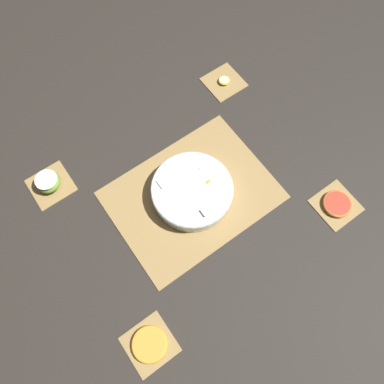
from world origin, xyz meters
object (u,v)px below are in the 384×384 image
(orange_slice_whole, at_px, (150,344))
(grapefruit_slice, at_px, (337,204))
(banana_coin_single, at_px, (224,81))
(fruit_salad_bowl, at_px, (192,191))
(apple_half, at_px, (48,182))

(orange_slice_whole, xyz_separation_m, grapefruit_slice, (0.67, 0.00, 0.00))
(banana_coin_single, bearing_deg, fruit_salad_bowl, -140.30)
(fruit_salad_bowl, distance_m, apple_half, 0.44)
(apple_half, bearing_deg, grapefruit_slice, -39.80)
(apple_half, bearing_deg, orange_slice_whole, -90.00)
(fruit_salad_bowl, xyz_separation_m, apple_half, (-0.34, 0.28, -0.01))
(fruit_salad_bowl, relative_size, apple_half, 3.33)
(fruit_salad_bowl, height_order, banana_coin_single, fruit_salad_bowl)
(banana_coin_single, relative_size, grapefruit_slice, 0.45)
(banana_coin_single, bearing_deg, apple_half, 180.00)
(fruit_salad_bowl, relative_size, orange_slice_whole, 2.56)
(orange_slice_whole, distance_m, banana_coin_single, 0.87)
(apple_half, xyz_separation_m, grapefruit_slice, (0.67, -0.56, -0.02))
(apple_half, relative_size, banana_coin_single, 1.86)
(apple_half, height_order, grapefruit_slice, apple_half)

